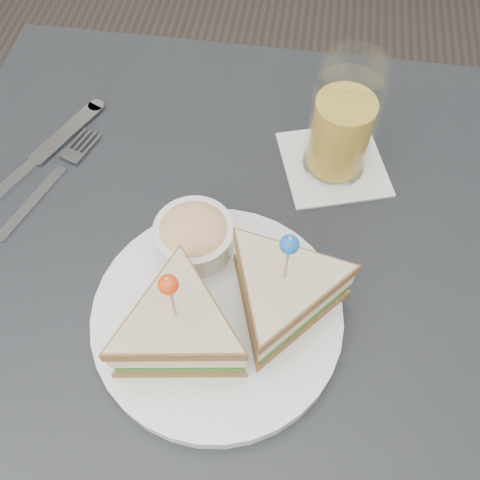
% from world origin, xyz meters
% --- Properties ---
extents(ground_plane, '(3.50, 3.50, 0.00)m').
position_xyz_m(ground_plane, '(0.00, 0.00, 0.00)').
color(ground_plane, '#3F3833').
extents(table, '(0.80, 0.80, 0.75)m').
position_xyz_m(table, '(0.00, 0.00, 0.67)').
color(table, black).
rests_on(table, ground).
extents(plate_meal, '(0.35, 0.35, 0.16)m').
position_xyz_m(plate_meal, '(0.00, -0.07, 0.79)').
color(plate_meal, white).
rests_on(plate_meal, table).
extents(cutlery_fork, '(0.09, 0.19, 0.01)m').
position_xyz_m(cutlery_fork, '(-0.25, 0.10, 0.75)').
color(cutlery_fork, '#B8BBC4').
rests_on(cutlery_fork, table).
extents(cutlery_knife, '(0.12, 0.22, 0.01)m').
position_xyz_m(cutlery_knife, '(-0.28, 0.13, 0.75)').
color(cutlery_knife, silver).
rests_on(cutlery_knife, table).
extents(drink_set, '(0.16, 0.16, 0.17)m').
position_xyz_m(drink_set, '(0.11, 0.18, 0.82)').
color(drink_set, white).
rests_on(drink_set, table).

